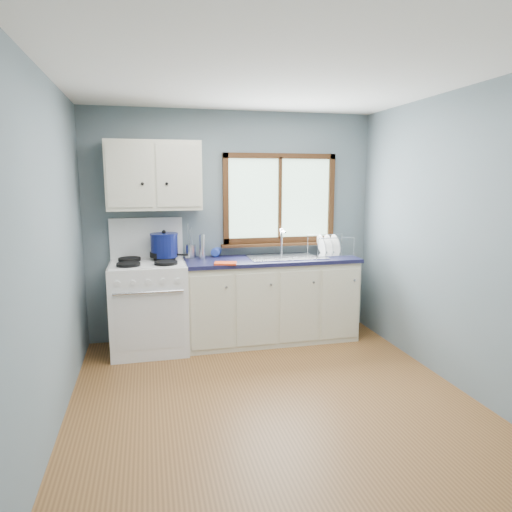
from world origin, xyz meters
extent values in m
cube|color=brown|center=(0.00, 0.00, -0.01)|extent=(3.20, 3.60, 0.02)
cube|color=white|center=(0.00, 0.00, 2.51)|extent=(3.20, 3.60, 0.02)
cube|color=slate|center=(0.00, 1.81, 1.25)|extent=(3.20, 0.02, 2.50)
cube|color=slate|center=(0.00, -1.81, 1.25)|extent=(3.20, 0.02, 2.50)
cube|color=slate|center=(-1.61, 0.00, 1.25)|extent=(0.02, 3.60, 2.50)
cube|color=slate|center=(1.61, 0.00, 1.25)|extent=(0.02, 3.60, 2.50)
cube|color=white|center=(-0.95, 1.47, 0.46)|extent=(0.76, 0.65, 0.92)
cube|color=white|center=(-0.95, 1.77, 1.14)|extent=(0.76, 0.05, 0.44)
cube|color=silver|center=(-0.95, 1.47, 0.93)|extent=(0.72, 0.59, 0.01)
cylinder|color=black|center=(-1.13, 1.32, 0.95)|extent=(0.23, 0.23, 0.03)
cylinder|color=black|center=(-0.77, 1.32, 0.95)|extent=(0.23, 0.23, 0.03)
cylinder|color=black|center=(-1.13, 1.61, 0.95)|extent=(0.23, 0.23, 0.03)
cylinder|color=black|center=(-0.77, 1.61, 0.95)|extent=(0.23, 0.23, 0.03)
cylinder|color=silver|center=(-0.95, 1.12, 0.70)|extent=(0.66, 0.02, 0.02)
cube|color=silver|center=(-0.95, 1.14, 0.40)|extent=(0.66, 0.01, 0.55)
cube|color=beige|center=(0.36, 1.49, 0.44)|extent=(1.85, 0.60, 0.88)
cube|color=black|center=(0.36, 1.51, 0.04)|extent=(1.85, 0.54, 0.08)
cube|color=black|center=(0.36, 1.49, 0.90)|extent=(1.89, 0.64, 0.04)
cube|color=silver|center=(0.54, 1.49, 0.92)|extent=(0.84, 0.46, 0.01)
cube|color=silver|center=(0.34, 1.49, 0.85)|extent=(0.36, 0.40, 0.14)
cube|color=silver|center=(0.74, 1.49, 0.85)|extent=(0.36, 0.40, 0.14)
cylinder|color=silver|center=(0.54, 1.69, 1.06)|extent=(0.02, 0.02, 0.28)
cylinder|color=silver|center=(0.54, 1.62, 1.19)|extent=(0.02, 0.16, 0.02)
sphere|color=silver|center=(0.54, 1.69, 1.20)|extent=(0.04, 0.04, 0.04)
cube|color=#9EC6A8|center=(0.54, 1.79, 1.55)|extent=(1.22, 0.01, 0.92)
cube|color=#422410|center=(0.54, 1.77, 2.02)|extent=(1.30, 0.05, 0.06)
cube|color=#422410|center=(0.54, 1.77, 1.08)|extent=(1.30, 0.05, 0.06)
cube|color=#422410|center=(-0.08, 1.77, 1.55)|extent=(0.06, 0.05, 1.00)
cube|color=#422410|center=(1.16, 1.77, 1.55)|extent=(0.06, 0.05, 1.00)
cube|color=#422410|center=(0.54, 1.77, 1.55)|extent=(0.03, 0.05, 0.92)
cube|color=#422410|center=(0.54, 1.74, 1.03)|extent=(1.36, 0.10, 0.03)
cube|color=beige|center=(-0.85, 1.63, 1.80)|extent=(0.95, 0.32, 0.70)
cube|color=beige|center=(-1.09, 1.46, 1.80)|extent=(0.44, 0.01, 0.62)
cube|color=beige|center=(-0.61, 1.46, 1.80)|extent=(0.44, 0.01, 0.62)
sphere|color=black|center=(-0.97, 1.45, 1.72)|extent=(0.03, 0.03, 0.03)
sphere|color=black|center=(-0.73, 1.45, 1.72)|extent=(0.03, 0.03, 0.03)
cylinder|color=black|center=(-0.79, 1.60, 0.99)|extent=(0.35, 0.35, 0.05)
cube|color=black|center=(-0.61, 1.53, 0.99)|extent=(0.15, 0.08, 0.02)
cylinder|color=#0B124B|center=(-0.77, 1.60, 1.08)|extent=(0.29, 0.29, 0.24)
cylinder|color=#0B124B|center=(-0.77, 1.60, 1.20)|extent=(0.31, 0.31, 0.02)
sphere|color=black|center=(-0.77, 1.60, 1.22)|extent=(0.05, 0.05, 0.04)
cylinder|color=silver|center=(-0.49, 1.68, 0.99)|extent=(0.12, 0.12, 0.15)
cylinder|color=silver|center=(-0.47, 1.69, 1.15)|extent=(0.01, 0.01, 0.22)
cylinder|color=silver|center=(-0.51, 1.70, 1.17)|extent=(0.01, 0.01, 0.26)
cylinder|color=silver|center=(-0.49, 1.66, 1.14)|extent=(0.01, 0.01, 0.20)
cylinder|color=silver|center=(-0.38, 1.61, 1.05)|extent=(0.08, 0.08, 0.26)
imported|color=#2640AA|center=(-0.23, 1.67, 1.05)|extent=(0.13, 0.13, 0.26)
cube|color=red|center=(-0.18, 1.25, 0.93)|extent=(0.25, 0.21, 0.02)
cube|color=silver|center=(1.06, 1.54, 0.93)|extent=(0.45, 0.34, 0.02)
cylinder|color=silver|center=(0.85, 1.37, 1.03)|extent=(0.01, 0.01, 0.21)
cylinder|color=silver|center=(1.28, 1.38, 1.03)|extent=(0.01, 0.01, 0.21)
cylinder|color=silver|center=(0.85, 1.69, 1.03)|extent=(0.01, 0.01, 0.21)
cylinder|color=silver|center=(1.27, 1.70, 1.03)|extent=(0.01, 0.01, 0.21)
cylinder|color=silver|center=(1.07, 1.38, 1.13)|extent=(0.42, 0.01, 0.01)
cylinder|color=silver|center=(1.06, 1.69, 1.13)|extent=(0.42, 0.01, 0.01)
cylinder|color=white|center=(0.96, 1.53, 1.04)|extent=(0.06, 0.23, 0.23)
cylinder|color=white|center=(1.04, 1.54, 1.04)|extent=(0.06, 0.23, 0.23)
cylinder|color=white|center=(1.13, 1.54, 1.04)|extent=(0.06, 0.23, 0.23)
camera|label=1|loc=(-0.93, -3.22, 1.76)|focal=32.00mm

